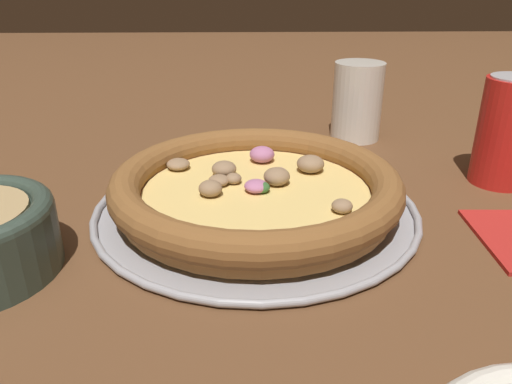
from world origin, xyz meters
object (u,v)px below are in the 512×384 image
Objects in this scene: pizza_tray at (256,208)px; beverage_can at (507,132)px; pizza at (256,187)px; drinking_cup at (357,101)px.

beverage_can is at bearing 103.80° from pizza_tray.
pizza is 0.28m from drinking_cup.
pizza is at bearing -32.63° from drinking_cup.
beverage_can is (-0.07, 0.29, 0.06)m from pizza_tray.
drinking_cup is (-0.24, 0.15, 0.03)m from pizza.
pizza reaches higher than pizza_tray.
pizza_tray is 0.02m from pizza.
drinking_cup reaches higher than pizza.
pizza is 0.30m from beverage_can.
beverage_can is at bearing 38.80° from drinking_cup.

